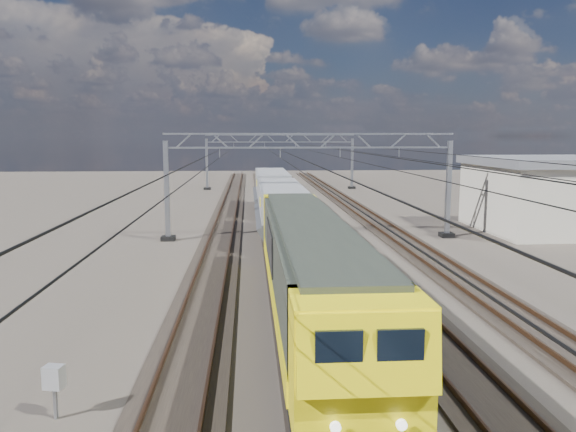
{
  "coord_description": "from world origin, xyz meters",
  "views": [
    {
      "loc": [
        -4.1,
        -33.27,
        6.89
      ],
      "look_at": [
        -1.89,
        -1.8,
        2.4
      ],
      "focal_mm": 35.0,
      "sensor_mm": 36.0,
      "label": 1
    }
  ],
  "objects": [
    {
      "name": "track_outer_east",
      "position": [
        6.0,
        0.0,
        0.07
      ],
      "size": [
        2.6,
        140.0,
        0.3
      ],
      "color": "black",
      "rests_on": "ground"
    },
    {
      "name": "trackside_cabinet",
      "position": [
        -8.89,
        -19.94,
        1.04
      ],
      "size": [
        0.52,
        0.43,
        1.37
      ],
      "rotation": [
        0.0,
        0.0,
        -0.22
      ],
      "color": "gray",
      "rests_on": "ground"
    },
    {
      "name": "catenary_gantry_mid",
      "position": [
        0.0,
        4.0,
        3.91
      ],
      "size": [
        19.9,
        0.9,
        7.11
      ],
      "color": "gray",
      "rests_on": "ground"
    },
    {
      "name": "ground",
      "position": [
        0.0,
        0.0,
        0.0
      ],
      "size": [
        160.0,
        160.0,
        0.0
      ],
      "primitive_type": "plane",
      "color": "#29241E",
      "rests_on": "ground"
    },
    {
      "name": "hopper_wagon_lead",
      "position": [
        -2.0,
        3.91,
        2.23
      ],
      "size": [
        3.38,
        13.0,
        3.25
      ],
      "color": "black",
      "rests_on": "ground"
    },
    {
      "name": "catenary_gantry_far",
      "position": [
        0.0,
        40.0,
        3.91
      ],
      "size": [
        19.9,
        0.9,
        7.11
      ],
      "color": "gray",
      "rests_on": "ground"
    },
    {
      "name": "track_outer_west",
      "position": [
        -6.0,
        0.0,
        0.07
      ],
      "size": [
        2.6,
        140.0,
        0.3
      ],
      "color": "black",
      "rests_on": "ground"
    },
    {
      "name": "track_loco",
      "position": [
        -2.0,
        0.0,
        0.07
      ],
      "size": [
        2.6,
        140.0,
        0.3
      ],
      "color": "black",
      "rests_on": "ground"
    },
    {
      "name": "locomotive",
      "position": [
        -2.0,
        -13.78,
        2.33
      ],
      "size": [
        2.76,
        21.1,
        3.62
      ],
      "color": "black",
      "rests_on": "ground"
    },
    {
      "name": "track_inner_east",
      "position": [
        2.0,
        0.0,
        0.07
      ],
      "size": [
        2.6,
        140.0,
        0.3
      ],
      "color": "black",
      "rests_on": "ground"
    },
    {
      "name": "overhead_wires",
      "position": [
        0.0,
        8.0,
        5.75
      ],
      "size": [
        12.03,
        140.0,
        0.53
      ],
      "color": "black",
      "rests_on": "ground"
    },
    {
      "name": "hopper_wagon_mid",
      "position": [
        -2.0,
        18.11,
        2.23
      ],
      "size": [
        3.38,
        13.0,
        3.25
      ],
      "color": "black",
      "rests_on": "ground"
    }
  ]
}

